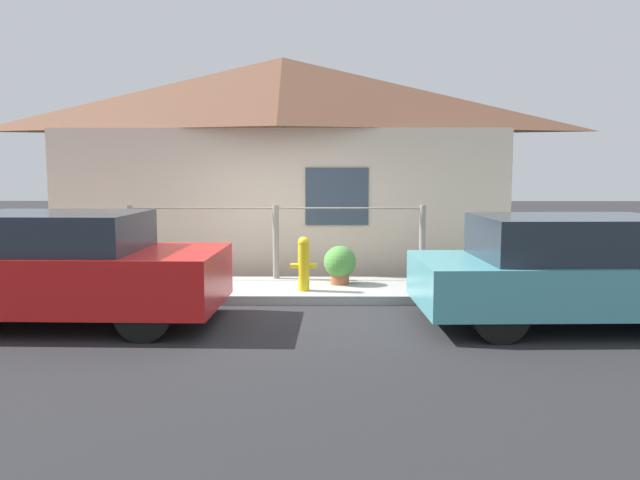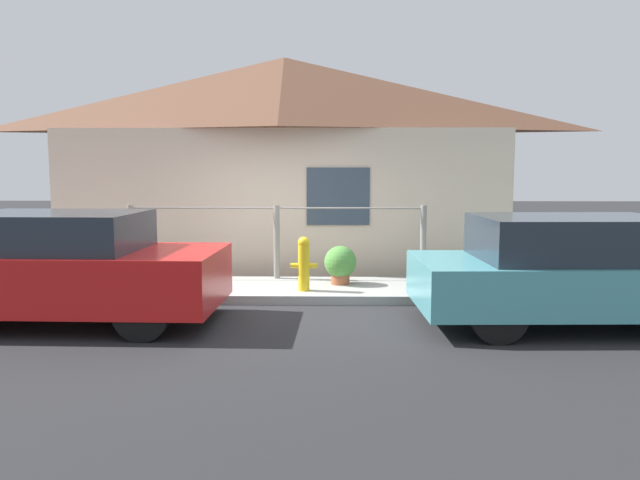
{
  "view_description": "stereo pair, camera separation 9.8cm",
  "coord_description": "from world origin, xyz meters",
  "px_view_note": "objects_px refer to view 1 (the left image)",
  "views": [
    {
      "loc": [
        0.81,
        -8.66,
        1.91
      ],
      "look_at": [
        0.74,
        0.3,
        0.9
      ],
      "focal_mm": 35.0,
      "sensor_mm": 36.0,
      "label": 1
    },
    {
      "loc": [
        0.91,
        -8.65,
        1.91
      ],
      "look_at": [
        0.74,
        0.3,
        0.9
      ],
      "focal_mm": 35.0,
      "sensor_mm": 36.0,
      "label": 2
    }
  ],
  "objects_px": {
    "car_right": "(579,271)",
    "potted_plant_near_hydrant": "(340,264)",
    "potted_plant_corner": "(532,262)",
    "car_left": "(66,268)",
    "potted_plant_by_fence": "(145,263)",
    "fire_hydrant": "(304,263)"
  },
  "relations": [
    {
      "from": "car_right",
      "to": "potted_plant_near_hydrant",
      "type": "xyz_separation_m",
      "value": [
        -2.89,
        2.05,
        -0.22
      ]
    },
    {
      "from": "car_right",
      "to": "potted_plant_by_fence",
      "type": "distance_m",
      "value": 6.37
    },
    {
      "from": "car_left",
      "to": "potted_plant_corner",
      "type": "xyz_separation_m",
      "value": [
        6.44,
        2.09,
        -0.23
      ]
    },
    {
      "from": "potted_plant_by_fence",
      "to": "potted_plant_corner",
      "type": "distance_m",
      "value": 6.1
    },
    {
      "from": "car_left",
      "to": "car_right",
      "type": "height_order",
      "value": "car_left"
    },
    {
      "from": "potted_plant_near_hydrant",
      "to": "potted_plant_corner",
      "type": "bearing_deg",
      "value": 0.79
    },
    {
      "from": "car_left",
      "to": "potted_plant_by_fence",
      "type": "distance_m",
      "value": 2.21
    },
    {
      "from": "car_right",
      "to": "potted_plant_near_hydrant",
      "type": "bearing_deg",
      "value": 142.97
    },
    {
      "from": "car_left",
      "to": "car_right",
      "type": "bearing_deg",
      "value": 1.32
    },
    {
      "from": "car_right",
      "to": "fire_hydrant",
      "type": "bearing_deg",
      "value": 154.62
    },
    {
      "from": "potted_plant_by_fence",
      "to": "potted_plant_corner",
      "type": "xyz_separation_m",
      "value": [
        6.1,
        -0.08,
        0.04
      ]
    },
    {
      "from": "car_left",
      "to": "potted_plant_near_hydrant",
      "type": "xyz_separation_m",
      "value": [
        3.43,
        2.04,
        -0.25
      ]
    },
    {
      "from": "car_right",
      "to": "potted_plant_corner",
      "type": "distance_m",
      "value": 2.1
    },
    {
      "from": "fire_hydrant",
      "to": "potted_plant_by_fence",
      "type": "bearing_deg",
      "value": 165.36
    },
    {
      "from": "car_left",
      "to": "car_right",
      "type": "xyz_separation_m",
      "value": [
        6.32,
        -0.0,
        -0.02
      ]
    },
    {
      "from": "fire_hydrant",
      "to": "potted_plant_corner",
      "type": "bearing_deg",
      "value": 9.32
    },
    {
      "from": "potted_plant_by_fence",
      "to": "potted_plant_near_hydrant",
      "type": "bearing_deg",
      "value": -2.3
    },
    {
      "from": "fire_hydrant",
      "to": "potted_plant_near_hydrant",
      "type": "relative_size",
      "value": 1.33
    },
    {
      "from": "potted_plant_near_hydrant",
      "to": "potted_plant_by_fence",
      "type": "bearing_deg",
      "value": 177.7
    },
    {
      "from": "car_left",
      "to": "fire_hydrant",
      "type": "relative_size",
      "value": 4.72
    },
    {
      "from": "car_right",
      "to": "potted_plant_by_fence",
      "type": "height_order",
      "value": "car_right"
    },
    {
      "from": "car_left",
      "to": "potted_plant_by_fence",
      "type": "bearing_deg",
      "value": 82.55
    }
  ]
}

